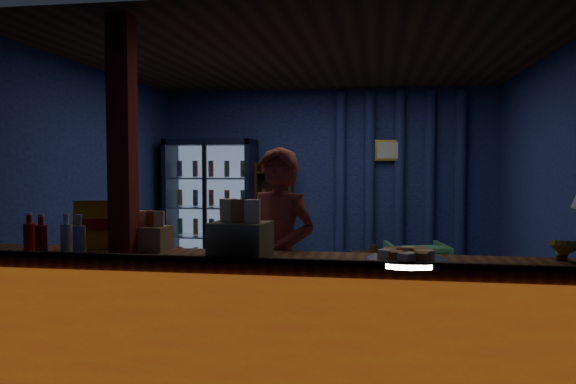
# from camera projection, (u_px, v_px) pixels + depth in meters

# --- Properties ---
(ground) EXTENTS (4.60, 4.60, 0.00)m
(ground) POSITION_uv_depth(u_px,v_px,m) (306.00, 319.00, 5.70)
(ground) COLOR #515154
(ground) RESTS_ON ground
(room_walls) EXTENTS (4.60, 4.60, 4.60)m
(room_walls) POSITION_uv_depth(u_px,v_px,m) (306.00, 164.00, 5.62)
(room_walls) COLOR navy
(room_walls) RESTS_ON ground
(counter) EXTENTS (4.40, 0.57, 0.99)m
(counter) POSITION_uv_depth(u_px,v_px,m) (271.00, 326.00, 3.79)
(counter) COLOR brown
(counter) RESTS_ON ground
(support_post) EXTENTS (0.16, 0.16, 2.60)m
(support_post) POSITION_uv_depth(u_px,v_px,m) (124.00, 203.00, 3.92)
(support_post) COLOR maroon
(support_post) RESTS_ON ground
(beverage_cooler) EXTENTS (1.20, 0.62, 1.90)m
(beverage_cooler) POSITION_uv_depth(u_px,v_px,m) (213.00, 209.00, 7.78)
(beverage_cooler) COLOR black
(beverage_cooler) RESTS_ON ground
(bottle_shelf) EXTENTS (0.50, 0.28, 1.60)m
(bottle_shelf) POSITION_uv_depth(u_px,v_px,m) (275.00, 219.00, 7.80)
(bottle_shelf) COLOR #382712
(bottle_shelf) RESTS_ON ground
(curtain_folds) EXTENTS (1.74, 0.14, 2.50)m
(curtain_folds) POSITION_uv_depth(u_px,v_px,m) (399.00, 184.00, 7.58)
(curtain_folds) COLOR navy
(curtain_folds) RESTS_ON room_walls
(framed_picture) EXTENTS (0.36, 0.04, 0.28)m
(framed_picture) POSITION_uv_depth(u_px,v_px,m) (388.00, 150.00, 7.54)
(framed_picture) COLOR gold
(framed_picture) RESTS_ON room_walls
(shopkeeper) EXTENTS (0.73, 0.62, 1.70)m
(shopkeeper) POSITION_uv_depth(u_px,v_px,m) (278.00, 259.00, 4.25)
(shopkeeper) COLOR #993A29
(shopkeeper) RESTS_ON ground
(green_chair) EXTENTS (0.79, 0.81, 0.63)m
(green_chair) POSITION_uv_depth(u_px,v_px,m) (416.00, 268.00, 6.73)
(green_chair) COLOR #4E9D5C
(green_chair) RESTS_ON ground
(side_table) EXTENTS (0.60, 0.52, 0.56)m
(side_table) POSITION_uv_depth(u_px,v_px,m) (373.00, 271.00, 7.00)
(side_table) COLOR #382712
(side_table) RESTS_ON ground
(yellow_sign) EXTENTS (0.45, 0.22, 0.35)m
(yellow_sign) POSITION_uv_depth(u_px,v_px,m) (105.00, 225.00, 4.12)
(yellow_sign) COLOR #FFAE0D
(yellow_sign) RESTS_ON counter
(soda_bottles) EXTENTS (0.51, 0.17, 0.28)m
(soda_bottles) POSITION_uv_depth(u_px,v_px,m) (54.00, 237.00, 3.93)
(soda_bottles) COLOR red
(soda_bottles) RESTS_ON counter
(snack_box_left) EXTENTS (0.41, 0.35, 0.39)m
(snack_box_left) POSITION_uv_depth(u_px,v_px,m) (241.00, 237.00, 3.73)
(snack_box_left) COLOR #99814A
(snack_box_left) RESTS_ON counter
(snack_box_centre) EXTENTS (0.28, 0.24, 0.28)m
(snack_box_centre) POSITION_uv_depth(u_px,v_px,m) (150.00, 236.00, 4.07)
(snack_box_centre) COLOR #99814A
(snack_box_centre) RESTS_ON counter
(pastry_tray) EXTENTS (0.52, 0.52, 0.08)m
(pastry_tray) POSITION_uv_depth(u_px,v_px,m) (407.00, 258.00, 3.55)
(pastry_tray) COLOR silver
(pastry_tray) RESTS_ON counter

